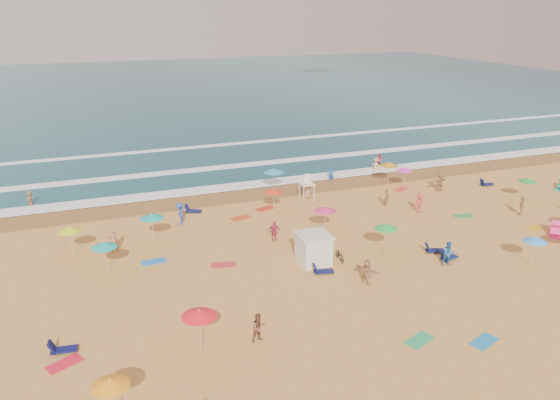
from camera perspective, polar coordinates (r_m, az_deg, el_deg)
name	(u,v)px	position (r m, az deg, el deg)	size (l,w,h in m)	color
ground	(323,242)	(41.28, 4.52, -4.37)	(220.00, 220.00, 0.00)	gold
ocean	(154,91)	(120.29, -13.07, 11.07)	(220.00, 140.00, 0.18)	#0C4756
wet_sand	(267,192)	(52.05, -1.34, 0.84)	(220.00, 220.00, 0.00)	olive
surf_foam	(240,167)	(60.04, -4.17, 3.45)	(200.00, 18.70, 0.05)	white
cabana	(313,249)	(37.57, 3.52, -5.18)	(2.00, 2.00, 2.00)	silver
cabana_roof	(314,235)	(37.14, 3.55, -3.69)	(2.20, 2.20, 0.12)	silver
bicycle	(340,255)	(38.34, 6.29, -5.72)	(0.53, 1.53, 0.80)	black
lifeguard_stand	(307,189)	(49.61, 2.81, 1.14)	(1.20, 1.20, 2.10)	white
beach_umbrellas	(326,216)	(40.59, 4.80, -1.64)	(47.01, 28.29, 0.78)	orange
loungers	(368,251)	(39.78, 9.19, -5.26)	(42.77, 25.62, 0.34)	#0E1148
towels	(332,250)	(39.91, 5.47, -5.25)	(37.14, 24.95, 0.03)	red
beachgoers	(320,212)	(44.80, 4.23, -1.28)	(47.39, 28.08, 2.11)	#276AB7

